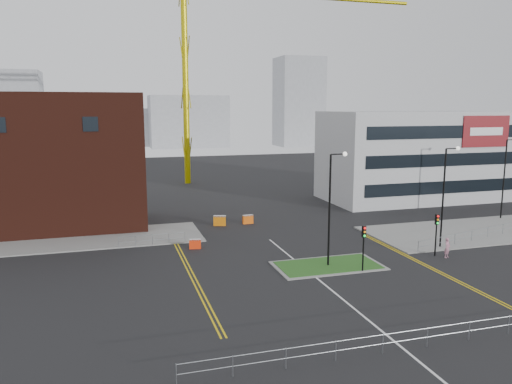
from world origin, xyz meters
TOP-DOWN VIEW (x-y plane):
  - ground at (0.00, 0.00)m, footprint 200.00×200.00m
  - pavement_left at (-20.00, 22.00)m, footprint 28.00×8.00m
  - pavement_right at (22.00, 14.00)m, footprint 24.00×10.00m
  - island_kerb at (2.00, 8.00)m, footprint 8.60×4.60m
  - grass_island at (2.00, 8.00)m, footprint 8.00×4.00m
  - brick_building at (-22.97, 28.00)m, footprint 24.20×10.07m
  - office_block at (26.01, 31.97)m, footprint 25.00×12.20m
  - tower_crane at (3.97, 55.00)m, footprint 53.00×1.80m
  - streetlamp_island at (2.22, 8.00)m, footprint 1.46×0.36m
  - streetlamp_right_near at (14.22, 10.00)m, footprint 1.46×0.36m
  - streetlamp_right_far at (28.22, 18.00)m, footprint 1.46×0.36m
  - traffic_light_island at (4.00, 5.98)m, footprint 0.28×0.33m
  - traffic_light_right at (12.00, 7.98)m, footprint 0.28×0.33m
  - railing_front at (0.00, -6.00)m, footprint 24.05×0.05m
  - railing_left at (-11.00, 18.00)m, footprint 6.05×0.05m
  - railing_right at (20.50, 11.50)m, footprint 19.05×5.05m
  - centre_line at (0.00, 2.00)m, footprint 0.15×30.00m
  - yellow_left_a at (-9.00, 10.00)m, footprint 0.12×24.00m
  - yellow_left_b at (-8.70, 10.00)m, footprint 0.12×24.00m
  - yellow_right_a at (9.50, 6.00)m, footprint 0.12×20.00m
  - yellow_right_b at (9.80, 6.00)m, footprint 0.12×20.00m
  - skyline_a at (-40.00, 120.00)m, footprint 18.00×12.00m
  - skyline_b at (10.00, 130.00)m, footprint 24.00×12.00m
  - skyline_c at (45.00, 125.00)m, footprint 14.00×12.00m
  - skyline_d at (-8.00, 140.00)m, footprint 30.00×12.00m
  - pedestrian at (12.63, 7.25)m, footprint 0.74×0.64m
  - barrier_left at (-7.40, 16.00)m, footprint 1.09×0.51m
  - barrier_mid at (-3.38, 24.00)m, footprint 1.37×0.80m
  - barrier_right at (-0.23, 24.00)m, footprint 1.18×0.45m

SIDE VIEW (x-z plane):
  - ground at x=0.00m, z-range 0.00..0.00m
  - centre_line at x=0.00m, z-range 0.00..0.01m
  - yellow_left_a at x=-9.00m, z-range 0.00..0.01m
  - yellow_left_b at x=-8.70m, z-range 0.00..0.01m
  - yellow_right_a at x=9.50m, z-range 0.00..0.01m
  - yellow_right_b at x=9.80m, z-range 0.00..0.01m
  - island_kerb at x=2.00m, z-range 0.00..0.08m
  - pavement_left at x=-20.00m, z-range 0.00..0.12m
  - pavement_right at x=22.00m, z-range 0.00..0.12m
  - grass_island at x=2.00m, z-range 0.00..0.12m
  - barrier_left at x=-7.40m, z-range 0.04..0.92m
  - barrier_right at x=-0.23m, z-range 0.04..1.01m
  - barrier_mid at x=-3.38m, z-range 0.05..1.14m
  - railing_left at x=-11.00m, z-range 0.19..1.29m
  - railing_right at x=20.50m, z-range 0.23..1.33m
  - railing_front at x=0.00m, z-range 0.23..1.33m
  - pedestrian at x=12.63m, z-range 0.00..1.72m
  - traffic_light_island at x=4.00m, z-range 0.74..4.39m
  - traffic_light_right at x=12.00m, z-range 0.74..4.39m
  - streetlamp_island at x=2.22m, z-range 0.82..10.00m
  - streetlamp_right_near at x=14.22m, z-range 0.82..10.00m
  - streetlamp_right_far at x=28.22m, z-range 0.82..10.00m
  - skyline_d at x=-8.00m, z-range 0.00..12.00m
  - office_block at x=26.01m, z-range 0.00..12.00m
  - brick_building at x=-22.97m, z-range -0.27..13.97m
  - skyline_b at x=10.00m, z-range 0.00..16.00m
  - skyline_a at x=-40.00m, z-range 0.00..22.00m
  - skyline_c at x=45.00m, z-range 0.00..28.00m
  - tower_crane at x=3.97m, z-range 6.94..42.97m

